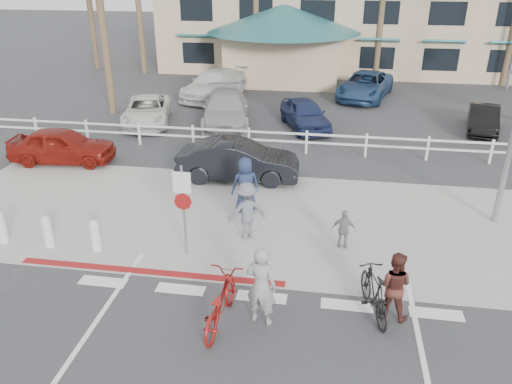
% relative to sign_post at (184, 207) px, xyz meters
% --- Properties ---
extents(ground, '(140.00, 140.00, 0.00)m').
position_rel_sign_post_xyz_m(ground, '(2.30, -2.20, -1.45)').
color(ground, '#333335').
extents(bike_path, '(12.00, 16.00, 0.01)m').
position_rel_sign_post_xyz_m(bike_path, '(2.30, -4.20, -1.45)').
color(bike_path, '#333335').
rests_on(bike_path, ground).
extents(sidewalk_plaza, '(22.00, 7.00, 0.01)m').
position_rel_sign_post_xyz_m(sidewalk_plaza, '(2.30, 2.30, -1.44)').
color(sidewalk_plaza, gray).
rests_on(sidewalk_plaza, ground).
extents(cross_street, '(40.00, 5.00, 0.01)m').
position_rel_sign_post_xyz_m(cross_street, '(2.30, 6.30, -1.45)').
color(cross_street, '#333335').
rests_on(cross_street, ground).
extents(parking_lot, '(50.00, 16.00, 0.01)m').
position_rel_sign_post_xyz_m(parking_lot, '(2.30, 15.80, -1.45)').
color(parking_lot, '#333335').
rests_on(parking_lot, ground).
extents(curb_red, '(7.00, 0.25, 0.02)m').
position_rel_sign_post_xyz_m(curb_red, '(-0.70, -1.00, -1.44)').
color(curb_red, maroon).
rests_on(curb_red, ground).
extents(rail_fence, '(29.40, 0.16, 1.00)m').
position_rel_sign_post_xyz_m(rail_fence, '(2.80, 8.30, -0.95)').
color(rail_fence, silver).
rests_on(rail_fence, ground).
extents(sign_post, '(0.50, 0.10, 2.90)m').
position_rel_sign_post_xyz_m(sign_post, '(0.00, 0.00, 0.00)').
color(sign_post, gray).
rests_on(sign_post, ground).
extents(bollard_0, '(0.26, 0.26, 0.95)m').
position_rel_sign_post_xyz_m(bollard_0, '(-2.50, -0.20, -0.97)').
color(bollard_0, silver).
rests_on(bollard_0, ground).
extents(bollard_1, '(0.26, 0.26, 0.95)m').
position_rel_sign_post_xyz_m(bollard_1, '(-3.90, -0.20, -0.97)').
color(bollard_1, silver).
rests_on(bollard_1, ground).
extents(bollard_2, '(0.26, 0.26, 0.95)m').
position_rel_sign_post_xyz_m(bollard_2, '(-5.30, -0.20, -0.97)').
color(bollard_2, silver).
rests_on(bollard_2, ground).
extents(bike_red, '(0.90, 2.18, 1.12)m').
position_rel_sign_post_xyz_m(bike_red, '(1.54, -2.63, -0.89)').
color(bike_red, maroon).
rests_on(bike_red, ground).
extents(rider_red, '(0.79, 0.61, 1.90)m').
position_rel_sign_post_xyz_m(rider_red, '(2.41, -2.45, -0.50)').
color(rider_red, gray).
rests_on(rider_red, ground).
extents(bike_black, '(0.97, 1.93, 1.12)m').
position_rel_sign_post_xyz_m(bike_black, '(4.86, -1.77, -0.89)').
color(bike_black, black).
rests_on(bike_black, ground).
extents(rider_black, '(0.94, 0.83, 1.63)m').
position_rel_sign_post_xyz_m(rider_black, '(5.26, -1.78, -0.64)').
color(rider_black, '#4F251E').
rests_on(rider_black, ground).
extents(pedestrian_a, '(1.27, 1.05, 1.70)m').
position_rel_sign_post_xyz_m(pedestrian_a, '(1.46, 1.17, -0.60)').
color(pedestrian_a, slate).
rests_on(pedestrian_a, ground).
extents(pedestrian_child, '(0.69, 0.33, 1.15)m').
position_rel_sign_post_xyz_m(pedestrian_child, '(4.20, 1.00, -0.87)').
color(pedestrian_child, gray).
rests_on(pedestrian_child, ground).
extents(pedestrian_b, '(1.04, 0.89, 1.80)m').
position_rel_sign_post_xyz_m(pedestrian_b, '(1.13, 2.82, -0.55)').
color(pedestrian_b, '#1E2A4D').
rests_on(pedestrian_b, ground).
extents(car_white_sedan, '(4.44, 1.71, 1.44)m').
position_rel_sign_post_xyz_m(car_white_sedan, '(0.42, 5.29, -0.73)').
color(car_white_sedan, black).
rests_on(car_white_sedan, ground).
extents(car_red_compact, '(4.19, 1.99, 1.38)m').
position_rel_sign_post_xyz_m(car_red_compact, '(-6.73, 5.88, -0.76)').
color(car_red_compact, maroon).
rests_on(car_red_compact, ground).
extents(lot_car_0, '(3.13, 4.95, 1.27)m').
position_rel_sign_post_xyz_m(lot_car_0, '(-5.26, 11.37, -0.81)').
color(lot_car_0, silver).
rests_on(lot_car_0, ground).
extents(lot_car_1, '(3.15, 5.65, 1.55)m').
position_rel_sign_post_xyz_m(lot_car_1, '(-1.43, 11.73, -0.68)').
color(lot_car_1, '#979797').
rests_on(lot_car_1, ground).
extents(lot_car_2, '(2.99, 4.37, 1.38)m').
position_rel_sign_post_xyz_m(lot_car_2, '(2.39, 11.81, -0.76)').
color(lot_car_2, '#1C254C').
rests_on(lot_car_2, ground).
extents(lot_car_3, '(2.04, 3.85, 1.21)m').
position_rel_sign_post_xyz_m(lot_car_3, '(10.60, 12.55, -0.85)').
color(lot_car_3, black).
rests_on(lot_car_3, ground).
extents(lot_car_4, '(3.60, 5.70, 1.54)m').
position_rel_sign_post_xyz_m(lot_car_4, '(-3.22, 16.85, -0.68)').
color(lot_car_4, silver).
rests_on(lot_car_4, ground).
extents(lot_car_5, '(3.75, 5.76, 1.47)m').
position_rel_sign_post_xyz_m(lot_car_5, '(5.42, 18.05, -0.71)').
color(lot_car_5, navy).
rests_on(lot_car_5, ground).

